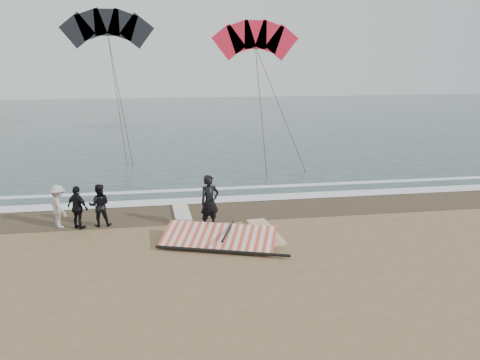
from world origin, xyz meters
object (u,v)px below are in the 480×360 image
object	(u,v)px
sail_rig	(216,238)
board_white	(265,232)
man_main	(210,202)
board_cream	(182,213)

from	to	relation	value
sail_rig	board_white	bearing A→B (deg)	20.57
man_main	board_cream	bearing A→B (deg)	96.44
sail_rig	board_cream	bearing A→B (deg)	107.35
man_main	sail_rig	bearing A→B (deg)	-108.77
man_main	sail_rig	xyz separation A→B (m)	(0.06, -1.41, -0.77)
board_white	sail_rig	xyz separation A→B (m)	(-1.75, -0.66, 0.15)
man_main	board_white	xyz separation A→B (m)	(1.81, -0.75, -0.91)
board_white	sail_rig	size ratio (longest dim) A/B	0.60
man_main	board_white	distance (m)	2.16
board_cream	man_main	bearing A→B (deg)	-64.87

